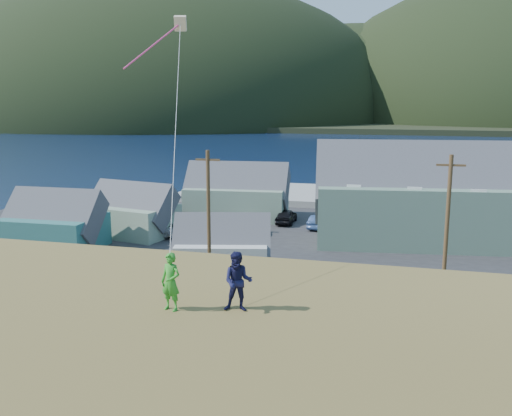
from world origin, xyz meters
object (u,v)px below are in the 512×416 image
Objects in this scene: wharf at (284,194)px; kite_flyer_green at (171,282)px; shed_teal at (54,223)px; shed_white at (222,248)px; shed_palegreen_near at (131,212)px; kite_flyer_navy at (238,282)px; lodge at (496,198)px; shed_palegreen_far at (237,193)px.

kite_flyer_green is (8.72, -58.28, 7.56)m from wharf.
shed_white is at bearing -12.85° from shed_teal.
shed_palegreen_near is (-9.83, -24.00, 1.88)m from wharf.
kite_flyer_green is 0.97× the size of kite_flyer_navy.
kite_flyer_green is (22.54, -27.87, 5.61)m from shed_teal.
wharf is 30.07m from lodge.
shed_palegreen_far is at bearing 89.91° from shed_white.
shed_teal is (-13.81, -30.41, 1.95)m from wharf.
wharf is 26.00m from shed_palegreen_near.
shed_teal is (-36.69, -11.27, -1.86)m from lodge.
kite_flyer_navy reaches higher than shed_teal.
kite_flyer_green is (-14.16, -39.14, 3.75)m from lodge.
shed_palegreen_far reaches higher than shed_palegreen_near.
kite_flyer_green is at bearing -80.66° from shed_palegreen_far.
shed_teal is at bearing -129.56° from shed_palegreen_far.
shed_palegreen_near is at bearing -112.26° from wharf.
wharf is 16.07× the size of kite_flyer_green.
lodge reaches higher than shed_palegreen_near.
shed_teal is 4.95× the size of kite_flyer_navy.
kite_flyer_navy is at bearing -115.17° from lodge.
shed_palegreen_near is 12.57m from shed_palegreen_far.
lodge reaches higher than kite_flyer_navy.
wharf is 15.62× the size of kite_flyer_navy.
kite_flyer_green is at bearing -49.57° from shed_palegreen_near.
wharf is at bearing 91.65° from kite_flyer_navy.
wharf is at bearing 79.74° from shed_palegreen_near.
kite_flyer_navy is (-12.36, -38.74, 3.77)m from lodge.
lodge is at bearing 63.66° from kite_flyer_navy.
kite_flyer_green reaches higher than shed_palegreen_near.
shed_palegreen_far is at bearing 97.63° from kite_flyer_navy.
shed_palegreen_far is at bearing 160.86° from lodge.
lodge is 40.84m from kite_flyer_navy.
lodge reaches higher than shed_white.
shed_white is 4.87× the size of kite_flyer_green.
shed_teal is 0.72× the size of shed_palegreen_far.
shed_white is 25.95m from kite_flyer_green.
shed_palegreen_far is 46.07m from kite_flyer_navy.
wharf is 59.32m from kite_flyer_navy.
shed_teal is 37.13m from kite_flyer_navy.
shed_white is 20.42m from shed_palegreen_far.
shed_palegreen_near is 15.63m from shed_white.
kite_flyer_green is at bearing -81.49° from wharf.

